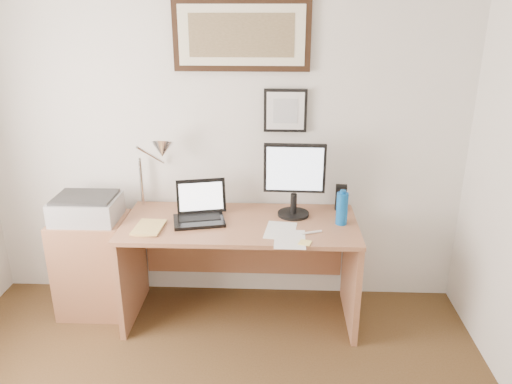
# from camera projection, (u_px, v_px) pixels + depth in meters

# --- Properties ---
(wall_back) EXTENTS (3.50, 0.02, 2.50)m
(wall_back) POSITION_uv_depth(u_px,v_px,m) (222.00, 137.00, 3.58)
(wall_back) COLOR silver
(wall_back) RESTS_ON ground
(side_cabinet) EXTENTS (0.50, 0.40, 0.73)m
(side_cabinet) POSITION_uv_depth(u_px,v_px,m) (94.00, 265.00, 3.62)
(side_cabinet) COLOR #925B3D
(side_cabinet) RESTS_ON floor
(water_bottle) EXTENTS (0.08, 0.08, 0.22)m
(water_bottle) POSITION_uv_depth(u_px,v_px,m) (342.00, 209.00, 3.33)
(water_bottle) COLOR #0C54A4
(water_bottle) RESTS_ON desk
(bottle_cap) EXTENTS (0.04, 0.04, 0.02)m
(bottle_cap) POSITION_uv_depth(u_px,v_px,m) (343.00, 192.00, 3.29)
(bottle_cap) COLOR #0C54A4
(bottle_cap) RESTS_ON water_bottle
(speaker) EXTENTS (0.09, 0.08, 0.18)m
(speaker) POSITION_uv_depth(u_px,v_px,m) (341.00, 197.00, 3.59)
(speaker) COLOR black
(speaker) RESTS_ON desk
(paper_sheet_a) EXTENTS (0.23, 0.30, 0.00)m
(paper_sheet_a) POSITION_uv_depth(u_px,v_px,m) (281.00, 230.00, 3.27)
(paper_sheet_a) COLOR white
(paper_sheet_a) RESTS_ON desk
(paper_sheet_b) EXTENTS (0.20, 0.28, 0.00)m
(paper_sheet_b) POSITION_uv_depth(u_px,v_px,m) (290.00, 239.00, 3.14)
(paper_sheet_b) COLOR white
(paper_sheet_b) RESTS_ON desk
(sticky_pad) EXTENTS (0.09, 0.09, 0.01)m
(sticky_pad) POSITION_uv_depth(u_px,v_px,m) (305.00, 243.00, 3.09)
(sticky_pad) COLOR #FFE878
(sticky_pad) RESTS_ON desk
(marker_pen) EXTENTS (0.14, 0.06, 0.02)m
(marker_pen) POSITION_uv_depth(u_px,v_px,m) (312.00, 232.00, 3.22)
(marker_pen) COLOR white
(marker_pen) RESTS_ON desk
(book) EXTENTS (0.20, 0.26, 0.02)m
(book) POSITION_uv_depth(u_px,v_px,m) (136.00, 227.00, 3.30)
(book) COLOR #D9B666
(book) RESTS_ON desk
(desk) EXTENTS (1.60, 0.70, 0.75)m
(desk) POSITION_uv_depth(u_px,v_px,m) (241.00, 247.00, 3.56)
(desk) COLOR #925B3D
(desk) RESTS_ON floor
(laptop) EXTENTS (0.39, 0.36, 0.26)m
(laptop) POSITION_uv_depth(u_px,v_px,m) (200.00, 212.00, 3.42)
(laptop) COLOR black
(laptop) RESTS_ON desk
(lcd_monitor) EXTENTS (0.42, 0.22, 0.52)m
(lcd_monitor) POSITION_uv_depth(u_px,v_px,m) (294.00, 177.00, 3.40)
(lcd_monitor) COLOR black
(lcd_monitor) RESTS_ON desk
(printer) EXTENTS (0.44, 0.34, 0.18)m
(printer) POSITION_uv_depth(u_px,v_px,m) (86.00, 208.00, 3.45)
(printer) COLOR #A3A3A6
(printer) RESTS_ON side_cabinet
(desk_lamp) EXTENTS (0.29, 0.27, 0.53)m
(desk_lamp) POSITION_uv_depth(u_px,v_px,m) (160.00, 152.00, 3.44)
(desk_lamp) COLOR silver
(desk_lamp) RESTS_ON desk
(picture_large) EXTENTS (0.92, 0.04, 0.47)m
(picture_large) POSITION_uv_depth(u_px,v_px,m) (242.00, 35.00, 3.30)
(picture_large) COLOR black
(picture_large) RESTS_ON wall_back
(picture_small) EXTENTS (0.30, 0.03, 0.30)m
(picture_small) POSITION_uv_depth(u_px,v_px,m) (285.00, 111.00, 3.46)
(picture_small) COLOR black
(picture_small) RESTS_ON wall_back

